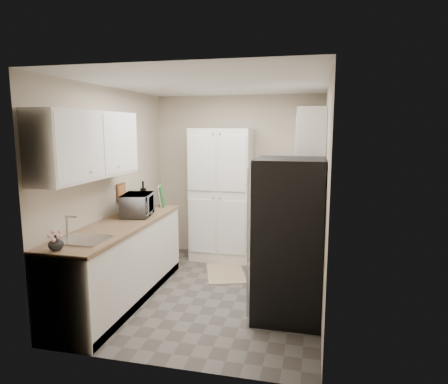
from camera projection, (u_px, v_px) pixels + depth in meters
The scene contains 16 objects.
ground at pixel (212, 292), 4.92m from camera, with size 3.20×3.20×0.00m, color #56514C.
room_shell at pixel (210, 161), 4.66m from camera, with size 2.64×3.24×2.52m.
pantry_cabinet at pixel (221, 195), 6.07m from camera, with size 0.90×0.55×2.00m, color silver.
base_cabinet_left at pixel (121, 263), 4.66m from camera, with size 0.60×2.30×0.88m, color silver.
countertop_left at pixel (119, 225), 4.59m from camera, with size 0.63×2.33×0.04m, color #846647.
base_cabinet_right at pixel (299, 237), 5.77m from camera, with size 0.60×0.80×0.88m, color silver.
countertop_right at pixel (300, 206), 5.70m from camera, with size 0.63×0.83×0.04m, color #846647.
electric_range at pixel (295, 251), 5.00m from camera, with size 0.71×0.78×1.13m.
refrigerator at pixel (289, 239), 4.18m from camera, with size 0.70×0.72×1.70m, color #B7B7BC.
microwave at pixel (138, 205), 4.97m from camera, with size 0.50×0.34×0.27m, color #ADADB2.
wine_bottle at pixel (143, 195), 5.55m from camera, with size 0.08×0.08×0.32m, color black.
flower_vase at pixel (56, 243), 3.57m from camera, with size 0.13×0.13×0.14m, color white.
cutting_board at pixel (162, 196), 5.56m from camera, with size 0.02×0.24×0.30m, color #2C8035.
toaster_oven at pixel (308, 198), 5.62m from camera, with size 0.29×0.36×0.21m, color #A6A7AB.
fruit_basket at pixel (306, 187), 5.59m from camera, with size 0.26×0.26×0.11m, color orange, non-canonical shape.
kitchen_mat at pixel (226, 273), 5.56m from camera, with size 0.50×0.80×0.01m, color tan.
Camera 1 is at (1.20, -4.51, 2.01)m, focal length 32.00 mm.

